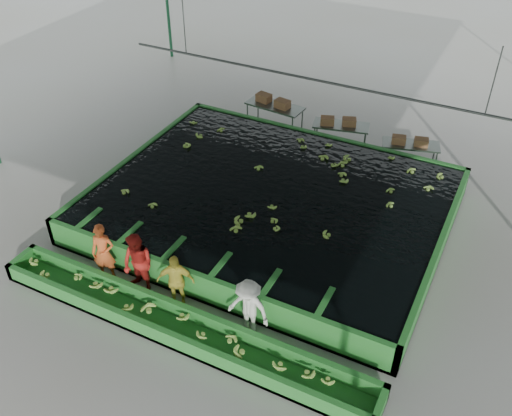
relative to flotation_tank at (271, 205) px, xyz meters
The scene contains 21 objects.
ground 1.57m from the flotation_tank, 90.00° to the right, with size 80.00×80.00×0.00m, color gray.
shed_roof 4.79m from the flotation_tank, 90.00° to the right, with size 20.00×22.00×0.04m, color slate.
shed_posts 2.54m from the flotation_tank, 90.00° to the right, with size 20.00×22.00×5.00m, color #20633B, non-canonical shape.
flotation_tank is the anchor object (origin of this frame).
tank_water 0.40m from the flotation_tank, 90.00° to the right, with size 9.70×7.70×0.00m, color black.
sorting_trough 5.10m from the flotation_tank, 90.00° to the right, with size 10.00×1.00×0.50m, color #297D2D, non-canonical shape.
cableway_rail 4.33m from the flotation_tank, 90.00° to the left, with size 0.08×0.08×14.00m, color #59605B.
rail_hanger_left 7.06m from the flotation_tank, 145.01° to the left, with size 0.04×0.04×2.00m, color #59605B.
rail_hanger_right 7.06m from the flotation_tank, 34.99° to the left, with size 0.04×0.04×2.00m, color #59605B.
worker_a 5.11m from the flotation_tank, 122.47° to the right, with size 0.62×0.41×1.69m, color #D85A25.
worker_b 4.62m from the flotation_tank, 110.83° to the right, with size 0.86×0.67×1.78m, color #A51E18.
worker_c 4.35m from the flotation_tank, 97.02° to the right, with size 0.93×0.39×1.59m, color gold.
worker_d 4.56m from the flotation_tank, 71.04° to the right, with size 1.05×0.60×1.62m, color silver.
packing_table_left 5.49m from the flotation_tank, 114.34° to the left, with size 2.15×0.86×0.98m, color #59605B, non-canonical shape.
packing_table_mid 4.86m from the flotation_tank, 85.28° to the left, with size 1.95×0.78×0.89m, color #59605B, non-canonical shape.
packing_table_right 5.55m from the flotation_tank, 58.13° to the left, with size 1.88×0.75×0.86m, color #59605B, non-canonical shape.
box_stack_left 5.56m from the flotation_tank, 115.09° to the left, with size 1.38×0.38×0.30m, color brown, non-canonical shape.
box_stack_mid 4.83m from the flotation_tank, 86.50° to the left, with size 1.24×0.34×0.27m, color brown, non-canonical shape.
box_stack_right 5.50m from the flotation_tank, 58.33° to the left, with size 1.18×0.33×0.25m, color brown, non-canonical shape.
floating_bananas 0.89m from the flotation_tank, 90.00° to the left, with size 9.10×6.21×0.12m, color #8DBE46, non-canonical shape.
trough_bananas 5.10m from the flotation_tank, 90.00° to the right, with size 8.83×0.59×0.12m, color #8DBE46, non-canonical shape.
Camera 1 is at (5.77, -10.87, 10.57)m, focal length 40.00 mm.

